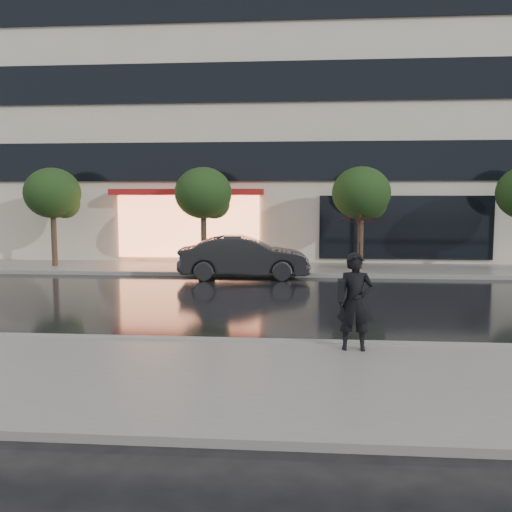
# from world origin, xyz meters

# --- Properties ---
(ground) EXTENTS (120.00, 120.00, 0.00)m
(ground) POSITION_xyz_m (0.00, 0.00, 0.00)
(ground) COLOR black
(ground) RESTS_ON ground
(sidewalk_near) EXTENTS (60.00, 4.50, 0.12)m
(sidewalk_near) POSITION_xyz_m (0.00, -3.25, 0.06)
(sidewalk_near) COLOR slate
(sidewalk_near) RESTS_ON ground
(sidewalk_far) EXTENTS (60.00, 3.50, 0.12)m
(sidewalk_far) POSITION_xyz_m (0.00, 10.25, 0.06)
(sidewalk_far) COLOR slate
(sidewalk_far) RESTS_ON ground
(curb_near) EXTENTS (60.00, 0.25, 0.14)m
(curb_near) POSITION_xyz_m (0.00, -1.00, 0.07)
(curb_near) COLOR gray
(curb_near) RESTS_ON ground
(curb_far) EXTENTS (60.00, 0.25, 0.14)m
(curb_far) POSITION_xyz_m (0.00, 8.50, 0.07)
(curb_far) COLOR gray
(curb_far) RESTS_ON ground
(office_building) EXTENTS (30.00, 12.76, 18.00)m
(office_building) POSITION_xyz_m (-0.00, 17.97, 9.00)
(office_building) COLOR beige
(office_building) RESTS_ON ground
(tree_far_west) EXTENTS (2.20, 2.20, 3.99)m
(tree_far_west) POSITION_xyz_m (-8.94, 10.03, 2.92)
(tree_far_west) COLOR #33261C
(tree_far_west) RESTS_ON ground
(tree_mid_west) EXTENTS (2.20, 2.20, 3.99)m
(tree_mid_west) POSITION_xyz_m (-2.94, 10.03, 2.92)
(tree_mid_west) COLOR #33261C
(tree_mid_west) RESTS_ON ground
(tree_mid_east) EXTENTS (2.20, 2.20, 3.99)m
(tree_mid_east) POSITION_xyz_m (3.06, 10.03, 2.92)
(tree_mid_east) COLOR #33261C
(tree_mid_east) RESTS_ON ground
(parked_car) EXTENTS (4.67, 2.02, 1.49)m
(parked_car) POSITION_xyz_m (-1.23, 8.02, 0.75)
(parked_car) COLOR black
(parked_car) RESTS_ON ground
(pedestrian_with_umbrella) EXTENTS (1.01, 1.02, 2.48)m
(pedestrian_with_umbrella) POSITION_xyz_m (1.84, -1.50, 1.73)
(pedestrian_with_umbrella) COLOR black
(pedestrian_with_umbrella) RESTS_ON sidewalk_near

